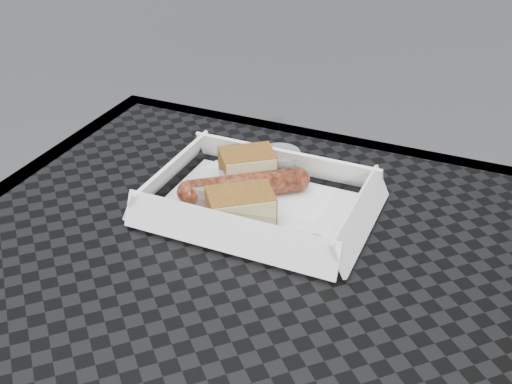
{
  "coord_description": "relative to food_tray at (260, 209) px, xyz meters",
  "views": [
    {
      "loc": [
        0.16,
        -0.38,
        1.15
      ],
      "look_at": [
        -0.08,
        0.17,
        0.78
      ],
      "focal_mm": 45.0,
      "sensor_mm": 36.0,
      "label": 1
    }
  ],
  "objects": [
    {
      "name": "veg_garnish",
      "position": [
        0.07,
        -0.05,
        0.0
      ],
      "size": [
        0.03,
        0.03,
        0.0
      ],
      "color": "red",
      "rests_on": "food_tray"
    },
    {
      "name": "condiment_cup_empty",
      "position": [
        -0.01,
        0.09,
        0.01
      ],
      "size": [
        0.05,
        0.05,
        0.03
      ],
      "primitive_type": "cylinder",
      "color": "silver",
      "rests_on": "patio_table"
    },
    {
      "name": "food_tray",
      "position": [
        0.0,
        0.0,
        0.0
      ],
      "size": [
        0.22,
        0.15,
        0.0
      ],
      "primitive_type": "cube",
      "color": "white",
      "rests_on": "patio_table"
    },
    {
      "name": "bread_far",
      "position": [
        -0.01,
        -0.03,
        0.02
      ],
      "size": [
        0.08,
        0.08,
        0.04
      ],
      "primitive_type": "cube",
      "rotation": [
        0.0,
        0.0,
        0.64
      ],
      "color": "brown",
      "rests_on": "food_tray"
    },
    {
      "name": "napkin",
      "position": [
        -0.04,
        0.02,
        -0.0
      ],
      "size": [
        0.13,
        0.13,
        0.0
      ],
      "primitive_type": "cube",
      "rotation": [
        0.0,
        0.0,
        -0.1
      ],
      "color": "white",
      "rests_on": "patio_table"
    },
    {
      "name": "condiment_cup_sauce",
      "position": [
        -0.06,
        -0.01,
        0.01
      ],
      "size": [
        0.05,
        0.05,
        0.03
      ],
      "primitive_type": "cylinder",
      "color": "maroon",
      "rests_on": "patio_table"
    },
    {
      "name": "bread_near",
      "position": [
        -0.04,
        0.05,
        0.02
      ],
      "size": [
        0.08,
        0.07,
        0.04
      ],
      "primitive_type": "cube",
      "rotation": [
        0.0,
        0.0,
        0.64
      ],
      "color": "brown",
      "rests_on": "food_tray"
    },
    {
      "name": "bratwurst",
      "position": [
        -0.02,
        0.01,
        0.02
      ],
      "size": [
        0.13,
        0.11,
        0.03
      ],
      "rotation": [
        0.0,
        0.0,
        0.64
      ],
      "color": "maroon",
      "rests_on": "food_tray"
    }
  ]
}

